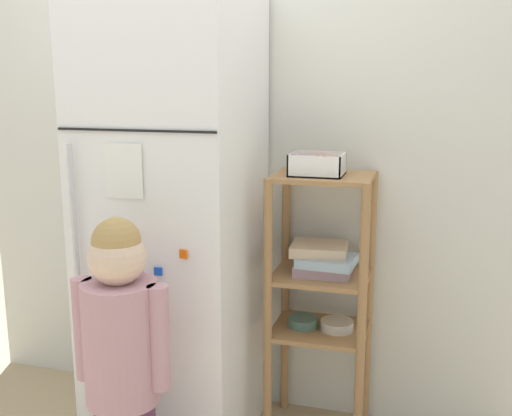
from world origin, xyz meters
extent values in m
cube|color=silver|center=(0.00, 0.37, 1.17)|extent=(2.51, 0.03, 2.33)
cube|color=white|center=(-0.12, 0.02, 0.92)|extent=(0.60, 0.64, 1.83)
cube|color=black|center=(-0.12, -0.30, 1.32)|extent=(0.59, 0.01, 0.01)
cylinder|color=silver|center=(-0.36, -0.33, 0.99)|extent=(0.02, 0.02, 0.56)
cube|color=white|center=(-0.17, -0.31, 1.18)|extent=(0.14, 0.01, 0.19)
cube|color=blue|center=(-0.05, -0.31, 0.83)|extent=(0.03, 0.01, 0.03)
cube|color=gold|center=(-0.08, -0.31, 0.58)|extent=(0.04, 0.01, 0.04)
cube|color=#159BD4|center=(-0.20, -0.31, 0.87)|extent=(0.04, 0.02, 0.04)
cube|color=#EA5D0D|center=(0.05, -0.31, 0.90)|extent=(0.03, 0.02, 0.03)
cylinder|color=#BF8C99|center=(-0.10, -0.50, 0.64)|extent=(0.25, 0.25, 0.41)
sphere|color=#BF8C99|center=(-0.10, -0.43, 0.84)|extent=(0.11, 0.11, 0.11)
sphere|color=beige|center=(-0.10, -0.50, 0.93)|extent=(0.19, 0.19, 0.19)
sphere|color=tan|center=(-0.10, -0.50, 0.98)|extent=(0.16, 0.16, 0.16)
cylinder|color=#BF8C99|center=(-0.24, -0.50, 0.67)|extent=(0.07, 0.07, 0.35)
cylinder|color=#BF8C99|center=(0.04, -0.50, 0.67)|extent=(0.07, 0.07, 0.35)
cylinder|color=#9E7247|center=(0.27, 0.01, 0.56)|extent=(0.04, 0.04, 1.12)
cylinder|color=#9E7247|center=(0.63, 0.01, 0.56)|extent=(0.04, 0.04, 1.12)
cylinder|color=#9E7247|center=(0.27, 0.32, 0.56)|extent=(0.04, 0.04, 1.12)
cylinder|color=#9E7247|center=(0.63, 0.32, 0.56)|extent=(0.04, 0.04, 1.12)
cube|color=#9E7247|center=(0.45, 0.17, 1.11)|extent=(0.39, 0.33, 0.02)
cube|color=#9E7247|center=(0.45, 0.17, 0.71)|extent=(0.39, 0.33, 0.02)
cube|color=#9E7247|center=(0.45, 0.17, 0.47)|extent=(0.39, 0.33, 0.02)
cube|color=#B293A3|center=(0.46, 0.17, 0.74)|extent=(0.22, 0.19, 0.04)
cube|color=#99B2C6|center=(0.47, 0.15, 0.78)|extent=(0.24, 0.21, 0.04)
cube|color=#C6AD8E|center=(0.44, 0.18, 0.82)|extent=(0.24, 0.21, 0.04)
cylinder|color=#4C7266|center=(0.38, 0.17, 0.50)|extent=(0.13, 0.13, 0.04)
cylinder|color=beige|center=(0.52, 0.17, 0.50)|extent=(0.14, 0.14, 0.04)
cube|color=white|center=(0.43, 0.15, 1.13)|extent=(0.20, 0.17, 0.01)
cube|color=white|center=(0.43, 0.07, 1.17)|extent=(0.20, 0.01, 0.08)
cube|color=white|center=(0.43, 0.23, 1.17)|extent=(0.20, 0.01, 0.08)
cube|color=white|center=(0.33, 0.15, 1.17)|extent=(0.01, 0.17, 0.08)
cube|color=white|center=(0.53, 0.15, 1.17)|extent=(0.01, 0.17, 0.08)
sphere|color=#9D331E|center=(0.46, 0.13, 1.17)|extent=(0.07, 0.07, 0.07)
sphere|color=red|center=(0.42, 0.18, 1.16)|extent=(0.07, 0.07, 0.07)
sphere|color=maroon|center=(0.40, 0.13, 1.16)|extent=(0.07, 0.07, 0.07)
sphere|color=orange|center=(0.45, 0.16, 1.16)|extent=(0.07, 0.07, 0.07)
camera|label=1|loc=(0.83, -2.15, 1.48)|focal=42.04mm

